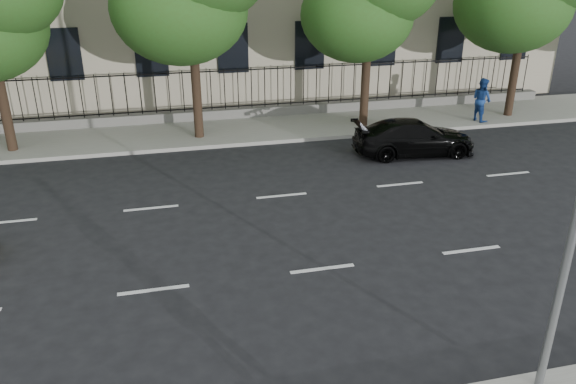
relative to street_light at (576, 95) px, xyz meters
name	(u,v)px	position (x,y,z in m)	size (l,w,h in m)	color
ground	(357,332)	(-2.50, 1.77, -5.15)	(120.00, 120.00, 0.00)	black
far_sidewalk	(245,129)	(-2.50, 15.77, -5.07)	(60.00, 4.00, 0.15)	gray
lane_markings	(299,227)	(-2.50, 6.52, -5.14)	(49.60, 4.62, 0.01)	silver
iron_fence	(239,106)	(-2.50, 17.47, -4.50)	(30.00, 0.50, 2.20)	slate
street_light	(576,95)	(0.00, 0.00, 0.00)	(0.25, 3.32, 8.05)	slate
black_sedan	(414,137)	(3.18, 11.44, -4.49)	(1.85, 4.55, 1.32)	black
pedestrian_far	(482,100)	(7.73, 14.45, -4.06)	(0.91, 0.71, 1.88)	navy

